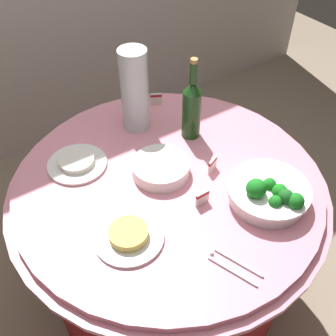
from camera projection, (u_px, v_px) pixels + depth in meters
name	position (u px, v px, depth m)	size (l,w,h in m)	color
ground_plane	(168.00, 284.00, 1.92)	(6.00, 6.00, 0.00)	gray
buffet_table	(168.00, 238.00, 1.66)	(1.16, 1.16, 0.74)	maroon
broccoli_bowl	(269.00, 193.00, 1.30)	(0.28, 0.28, 0.12)	white
plate_stack	(161.00, 168.00, 1.41)	(0.21, 0.21, 0.05)	white
wine_bottle	(192.00, 108.00, 1.50)	(0.07, 0.07, 0.34)	#173E15
decorative_fruit_vase	(135.00, 95.00, 1.53)	(0.11, 0.11, 0.34)	silver
serving_tongs	(233.00, 266.00, 1.14)	(0.10, 0.17, 0.01)	silver
food_plate_noodles	(129.00, 236.00, 1.21)	(0.22, 0.22, 0.04)	white
food_plate_rice	(77.00, 163.00, 1.45)	(0.22, 0.22, 0.03)	white
label_placard_front	(202.00, 198.00, 1.30)	(0.05, 0.01, 0.05)	white
label_placard_mid	(156.00, 98.00, 1.72)	(0.05, 0.03, 0.05)	white
label_placard_rear	(213.00, 164.00, 1.42)	(0.05, 0.03, 0.05)	white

